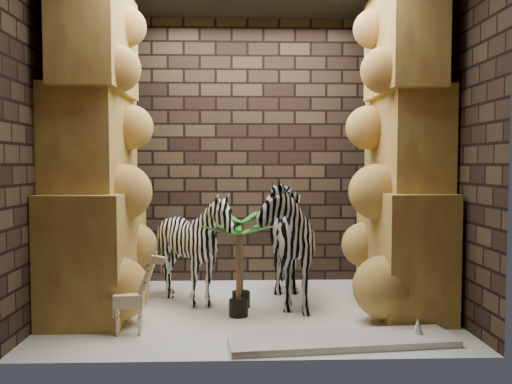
{
  "coord_description": "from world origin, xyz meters",
  "views": [
    {
      "loc": [
        -0.1,
        -4.78,
        1.35
      ],
      "look_at": [
        0.06,
        0.15,
        1.09
      ],
      "focal_mm": 36.83,
      "sensor_mm": 36.0,
      "label": 1
    }
  ],
  "objects_px": {
    "giraffe_toy": "(129,292)",
    "palm_back": "(238,270)",
    "surfboard": "(342,340)",
    "zebra_right": "(279,230)",
    "palm_front": "(241,260)",
    "zebra_left": "(194,254)"
  },
  "relations": [
    {
      "from": "zebra_right",
      "to": "palm_front",
      "type": "height_order",
      "value": "zebra_right"
    },
    {
      "from": "zebra_left",
      "to": "surfboard",
      "type": "bearing_deg",
      "value": -38.6
    },
    {
      "from": "giraffe_toy",
      "to": "palm_back",
      "type": "distance_m",
      "value": 0.99
    },
    {
      "from": "surfboard",
      "to": "giraffe_toy",
      "type": "bearing_deg",
      "value": 165.08
    },
    {
      "from": "zebra_right",
      "to": "surfboard",
      "type": "distance_m",
      "value": 1.4
    },
    {
      "from": "giraffe_toy",
      "to": "palm_back",
      "type": "xyz_separation_m",
      "value": [
        0.87,
        0.48,
        0.08
      ]
    },
    {
      "from": "zebra_right",
      "to": "giraffe_toy",
      "type": "distance_m",
      "value": 1.59
    },
    {
      "from": "zebra_left",
      "to": "giraffe_toy",
      "type": "relative_size",
      "value": 1.61
    },
    {
      "from": "zebra_right",
      "to": "palm_back",
      "type": "xyz_separation_m",
      "value": [
        -0.39,
        -0.42,
        -0.3
      ]
    },
    {
      "from": "zebra_left",
      "to": "palm_front",
      "type": "xyz_separation_m",
      "value": [
        0.44,
        -0.1,
        -0.04
      ]
    },
    {
      "from": "giraffe_toy",
      "to": "palm_front",
      "type": "relative_size",
      "value": 0.75
    },
    {
      "from": "zebra_right",
      "to": "surfboard",
      "type": "bearing_deg",
      "value": -77.86
    },
    {
      "from": "palm_front",
      "to": "surfboard",
      "type": "height_order",
      "value": "palm_front"
    },
    {
      "from": "giraffe_toy",
      "to": "palm_front",
      "type": "height_order",
      "value": "palm_front"
    },
    {
      "from": "zebra_right",
      "to": "giraffe_toy",
      "type": "bearing_deg",
      "value": -150.82
    },
    {
      "from": "zebra_right",
      "to": "zebra_left",
      "type": "height_order",
      "value": "zebra_right"
    },
    {
      "from": "zebra_right",
      "to": "zebra_left",
      "type": "xyz_separation_m",
      "value": [
        -0.82,
        -0.02,
        -0.22
      ]
    },
    {
      "from": "palm_front",
      "to": "palm_back",
      "type": "distance_m",
      "value": 0.3
    },
    {
      "from": "zebra_right",
      "to": "palm_back",
      "type": "distance_m",
      "value": 0.65
    },
    {
      "from": "palm_front",
      "to": "giraffe_toy",
      "type": "bearing_deg",
      "value": -139.19
    },
    {
      "from": "zebra_right",
      "to": "palm_front",
      "type": "distance_m",
      "value": 0.47
    },
    {
      "from": "palm_back",
      "to": "surfboard",
      "type": "height_order",
      "value": "palm_back"
    }
  ]
}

